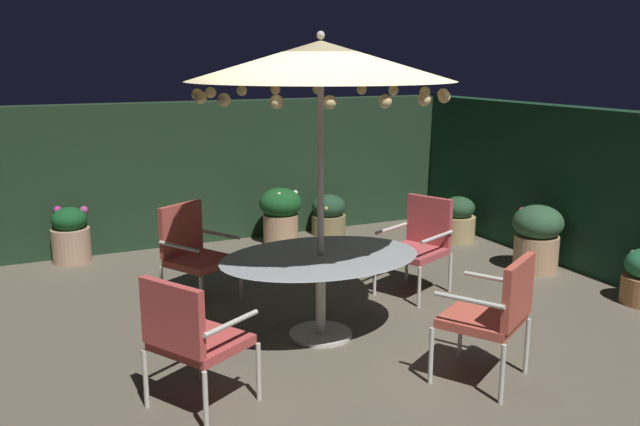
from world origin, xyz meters
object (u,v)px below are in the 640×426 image
object	(u,v)px
patio_dining_table	(321,268)
potted_plant_back_right	(537,236)
potted_plant_right_far	(458,219)
potted_plant_left_far	(71,235)
patio_chair_east	(193,248)
potted_plant_back_center	(281,213)
patio_umbrella	(321,62)
patio_chair_north	(495,310)
patio_chair_northeast	(420,240)
patio_chair_southeast	(190,334)
potted_plant_left_near	(329,214)

from	to	relation	value
patio_dining_table	potted_plant_back_right	size ratio (longest dim) A/B	2.32
patio_dining_table	potted_plant_right_far	size ratio (longest dim) A/B	2.99
potted_plant_back_right	potted_plant_left_far	bearing A→B (deg)	151.57
patio_chair_east	potted_plant_right_far	bearing A→B (deg)	11.40
potted_plant_back_center	patio_umbrella	bearing A→B (deg)	-105.15
patio_chair_north	potted_plant_left_far	distance (m)	5.41
patio_dining_table	patio_chair_east	world-z (taller)	patio_chair_east
potted_plant_back_center	potted_plant_left_far	xyz separation A→B (m)	(-2.65, 0.29, -0.07)
patio_chair_east	potted_plant_back_right	distance (m)	3.98
patio_chair_northeast	potted_plant_right_far	distance (m)	2.25
potted_plant_left_far	patio_chair_southeast	bearing A→B (deg)	-83.79
patio_chair_east	potted_plant_right_far	distance (m)	3.98
patio_dining_table	patio_chair_northeast	size ratio (longest dim) A/B	1.81
patio_umbrella	potted_plant_left_far	xyz separation A→B (m)	(-1.83, 3.35, -2.08)
patio_chair_northeast	potted_plant_right_far	bearing A→B (deg)	42.96
patio_dining_table	potted_plant_left_far	size ratio (longest dim) A/B	2.64
potted_plant_back_right	patio_dining_table	bearing A→B (deg)	-167.78
patio_chair_northeast	patio_chair_southeast	world-z (taller)	patio_chair_northeast
patio_chair_southeast	potted_plant_back_right	distance (m)	4.73
patio_chair_east	patio_chair_southeast	distance (m)	2.26
patio_chair_northeast	patio_chair_east	distance (m)	2.38
patio_chair_north	potted_plant_right_far	bearing A→B (deg)	57.25
patio_dining_table	patio_umbrella	world-z (taller)	patio_umbrella
patio_dining_table	patio_chair_northeast	xyz separation A→B (m)	(1.46, 0.65, -0.07)
patio_chair_north	potted_plant_left_far	size ratio (longest dim) A/B	1.46
patio_chair_southeast	potted_plant_back_right	size ratio (longest dim) A/B	1.26
potted_plant_back_right	potted_plant_left_far	size ratio (longest dim) A/B	1.14
patio_umbrella	potted_plant_back_right	size ratio (longest dim) A/B	3.40
patio_dining_table	patio_chair_north	bearing A→B (deg)	-58.73
patio_umbrella	patio_chair_northeast	distance (m)	2.45
patio_chair_north	patio_chair_east	world-z (taller)	patio_chair_north
patio_umbrella	patio_chair_northeast	world-z (taller)	patio_umbrella
patio_umbrella	potted_plant_left_far	distance (m)	4.34
potted_plant_left_far	potted_plant_back_right	bearing A→B (deg)	-28.43
potted_plant_back_center	potted_plant_right_far	world-z (taller)	potted_plant_back_center
patio_chair_north	potted_plant_back_center	distance (m)	4.42
potted_plant_left_near	patio_chair_east	bearing A→B (deg)	-142.77
potted_plant_left_near	potted_plant_right_far	world-z (taller)	potted_plant_right_far
patio_dining_table	potted_plant_left_far	bearing A→B (deg)	118.58
potted_plant_back_center	potted_plant_left_near	distance (m)	0.83
patio_chair_northeast	potted_plant_right_far	world-z (taller)	patio_chair_northeast
potted_plant_back_center	patio_chair_east	bearing A→B (deg)	-134.12
patio_umbrella	potted_plant_back_right	bearing A→B (deg)	12.22
patio_chair_east	patio_chair_southeast	bearing A→B (deg)	-104.76
patio_chair_southeast	potted_plant_right_far	xyz separation A→B (m)	(4.47, 2.97, -0.28)
patio_chair_southeast	patio_dining_table	bearing A→B (deg)	30.26
patio_umbrella	patio_chair_east	xyz separation A→B (m)	(-0.80, 1.39, -1.86)
potted_plant_back_right	potted_plant_right_far	bearing A→B (deg)	90.80
patio_dining_table	patio_chair_east	bearing A→B (deg)	119.92
potted_plant_right_far	potted_plant_left_far	world-z (taller)	potted_plant_left_far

